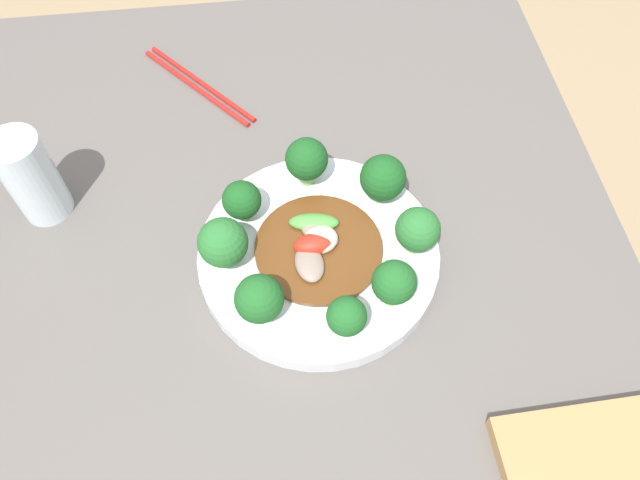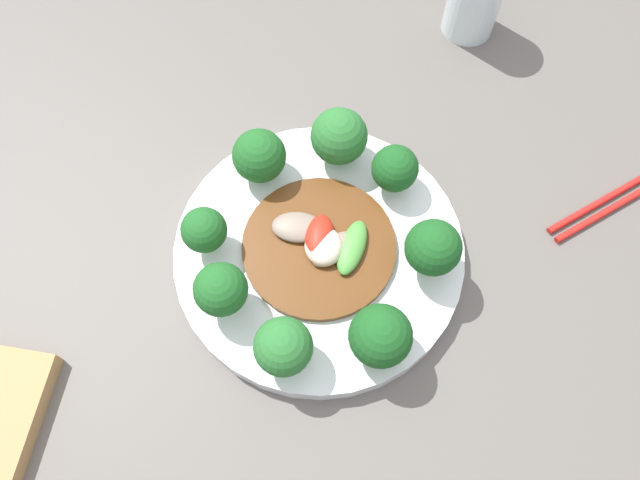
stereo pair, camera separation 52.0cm
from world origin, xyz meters
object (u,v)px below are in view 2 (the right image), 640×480
broccoli_east (433,248)px  broccoli_west (204,231)px  stirfry_center (322,245)px  broccoli_north (339,137)px  chopsticks (635,188)px  broccoli_northwest (259,156)px  broccoli_southeast (380,336)px  plate (320,253)px  broccoli_south (283,347)px  broccoli_southwest (221,290)px  broccoli_northeast (395,169)px

broccoli_east → broccoli_west: broccoli_east is taller
broccoli_west → stirfry_center: size_ratio=0.38×
broccoli_north → chopsticks: broccoli_north is taller
broccoli_northwest → broccoli_east: bearing=-21.5°
broccoli_southeast → plate: bearing=128.8°
broccoli_southeast → stirfry_center: broccoli_southeast is taller
broccoli_south → chopsticks: broccoli_south is taller
plate → broccoli_southwest: size_ratio=4.41×
broccoli_southeast → broccoli_northwest: size_ratio=1.04×
plate → stirfry_center: stirfry_center is taller
plate → broccoli_southwest: 0.12m
stirfry_center → plate: bearing=-153.3°
broccoli_southwest → broccoli_south: size_ratio=1.01×
broccoli_west → broccoli_south: (0.10, -0.09, 0.00)m
broccoli_east → broccoli_southwest: (-0.18, -0.07, -0.00)m
broccoli_east → broccoli_northeast: size_ratio=1.22×
broccoli_east → stirfry_center: 0.11m
broccoli_east → chopsticks: 0.26m
broccoli_east → broccoli_north: 0.15m
chopsticks → broccoli_northeast: bearing=-167.9°
broccoli_southeast → broccoli_south: bearing=-162.4°
broccoli_southeast → stirfry_center: size_ratio=0.42×
plate → broccoli_east: size_ratio=4.18×
plate → broccoli_northeast: 0.11m
plate → broccoli_south: (-0.01, -0.11, 0.05)m
plate → broccoli_west: (-0.11, -0.02, 0.04)m
broccoli_northeast → stirfry_center: (-0.06, -0.08, -0.02)m
broccoli_northwest → broccoli_northeast: (0.13, 0.01, -0.00)m
broccoli_south → chopsticks: 0.41m
broccoli_west → broccoli_south: size_ratio=0.89×
plate → broccoli_northwest: 0.11m
broccoli_west → stirfry_center: (0.11, 0.02, -0.03)m
broccoli_east → broccoli_north: size_ratio=1.04×
broccoli_west → broccoli_southeast: bearing=-21.6°
plate → broccoli_north: size_ratio=4.34×
broccoli_northeast → broccoli_south: (-0.07, -0.19, 0.01)m
broccoli_southeast → broccoli_southwest: size_ratio=0.98×
plate → broccoli_southwest: bearing=-136.3°
broccoli_southeast → broccoli_south: 0.08m
plate → broccoli_southeast: 0.12m
stirfry_center → broccoli_south: bearing=-96.4°
chopsticks → broccoli_southeast: bearing=-137.3°
broccoli_west → broccoli_northeast: bearing=31.3°
broccoli_east → broccoli_west: bearing=-175.0°
broccoli_southwest → broccoli_northeast: broccoli_southwest is taller
broccoli_northeast → chopsticks: 0.26m
broccoli_south → chopsticks: size_ratio=0.36×
broccoli_northwest → broccoli_west: (-0.03, -0.09, 0.00)m
broccoli_southwest → broccoli_west: broccoli_southwest is taller
plate → broccoli_west: 0.12m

